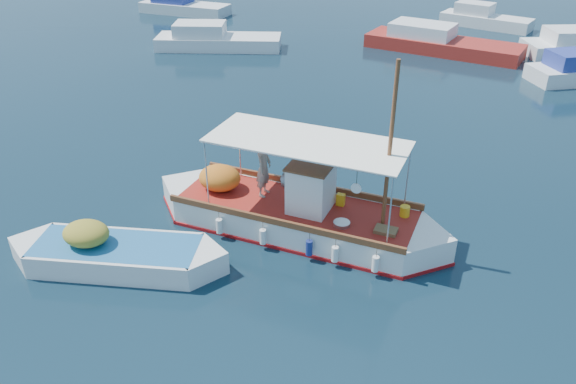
# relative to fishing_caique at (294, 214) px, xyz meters

# --- Properties ---
(ground) EXTENTS (160.00, 160.00, 0.00)m
(ground) POSITION_rel_fishing_caique_xyz_m (0.77, -0.81, -0.52)
(ground) COLOR black
(ground) RESTS_ON ground
(fishing_caique) EXTENTS (9.56, 3.46, 5.87)m
(fishing_caique) POSITION_rel_fishing_caique_xyz_m (0.00, 0.00, 0.00)
(fishing_caique) COLOR white
(fishing_caique) RESTS_ON ground
(dinghy) EXTENTS (6.27, 2.52, 1.55)m
(dinghy) POSITION_rel_fishing_caique_xyz_m (-4.28, -3.20, -0.20)
(dinghy) COLOR white
(dinghy) RESTS_ON ground
(bg_boat_nw) EXTENTS (8.07, 4.16, 1.80)m
(bg_boat_nw) POSITION_rel_fishing_caique_xyz_m (-10.36, 18.57, -0.03)
(bg_boat_nw) COLOR silver
(bg_boat_nw) RESTS_ON ground
(bg_boat_n) EXTENTS (9.80, 5.08, 1.80)m
(bg_boat_n) POSITION_rel_fishing_caique_xyz_m (3.19, 21.82, -0.03)
(bg_boat_n) COLOR maroon
(bg_boat_n) RESTS_ON ground
(bg_boat_far_w) EXTENTS (7.31, 2.99, 1.80)m
(bg_boat_far_w) POSITION_rel_fishing_caique_xyz_m (-16.82, 27.42, -0.03)
(bg_boat_far_w) COLOR silver
(bg_boat_far_w) RESTS_ON ground
(bg_boat_far_n) EXTENTS (6.58, 3.97, 1.80)m
(bg_boat_far_n) POSITION_rel_fishing_caique_xyz_m (5.94, 29.44, -0.03)
(bg_boat_far_n) COLOR silver
(bg_boat_far_n) RESTS_ON ground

